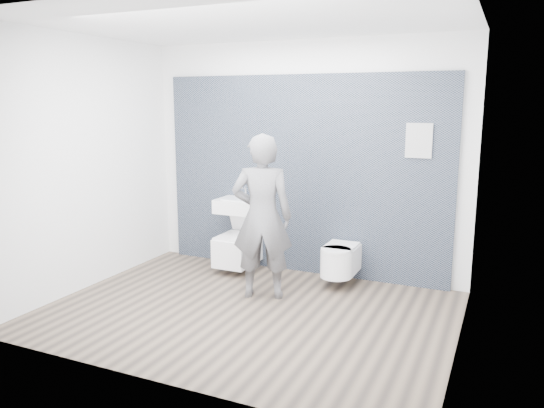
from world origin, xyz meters
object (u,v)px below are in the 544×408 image
at_px(visitor, 262,217).
at_px(washbasin, 240,205).
at_px(toilet_square, 238,248).
at_px(toilet_rounded, 339,260).

bearing_deg(visitor, washbasin, -69.09).
height_order(toilet_square, visitor, visitor).
height_order(washbasin, toilet_rounded, washbasin).
relative_size(washbasin, visitor, 0.32).
xyz_separation_m(toilet_square, visitor, (0.67, -0.69, 0.59)).
height_order(washbasin, visitor, visitor).
distance_m(washbasin, visitor, 1.02).
xyz_separation_m(washbasin, toilet_square, (-0.00, -0.08, -0.53)).
distance_m(toilet_square, visitor, 1.12).
relative_size(toilet_square, toilet_rounded, 1.27).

